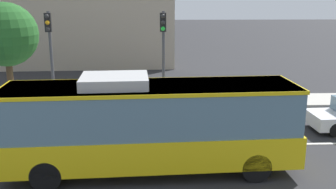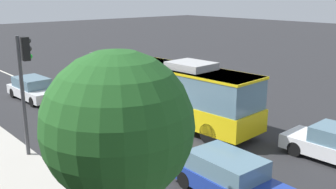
# 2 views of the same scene
# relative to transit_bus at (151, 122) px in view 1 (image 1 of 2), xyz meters

# --- Properties ---
(ground_plane) EXTENTS (160.00, 160.00, 0.00)m
(ground_plane) POSITION_rel_transit_bus_xyz_m (-0.70, 2.29, -1.81)
(ground_plane) COLOR #28282B
(sidewalk_kerb) EXTENTS (80.00, 2.57, 0.14)m
(sidewalk_kerb) POSITION_rel_transit_bus_xyz_m (-0.70, 8.87, -1.74)
(sidewalk_kerb) COLOR #B2ADA3
(sidewalk_kerb) RESTS_ON ground_plane
(lane_centre_line) EXTENTS (76.00, 0.16, 0.01)m
(lane_centre_line) POSITION_rel_transit_bus_xyz_m (-0.70, 2.29, -1.80)
(lane_centre_line) COLOR silver
(lane_centre_line) RESTS_ON ground_plane
(transit_bus) EXTENTS (10.12, 3.04, 3.46)m
(transit_bus) POSITION_rel_transit_bus_xyz_m (0.00, 0.00, 0.00)
(transit_bus) COLOR yellow
(transit_bus) RESTS_ON ground_plane
(traffic_light_near_corner) EXTENTS (0.34, 0.62, 5.20)m
(traffic_light_near_corner) POSITION_rel_transit_bus_xyz_m (-5.28, 7.81, 1.75)
(traffic_light_near_corner) COLOR #47474C
(traffic_light_near_corner) RESTS_ON ground_plane
(traffic_light_mid_block) EXTENTS (0.34, 0.62, 5.20)m
(traffic_light_mid_block) POSITION_rel_transit_bus_xyz_m (0.63, 7.74, 1.75)
(traffic_light_mid_block) COLOR #47474C
(traffic_light_mid_block) RESTS_ON ground_plane
(street_tree_kerbside_left) EXTENTS (3.48, 3.48, 5.66)m
(street_tree_kerbside_left) POSITION_rel_transit_bus_xyz_m (-7.92, 8.92, 2.09)
(street_tree_kerbside_left) COLOR #4C3823
(street_tree_kerbside_left) RESTS_ON ground_plane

